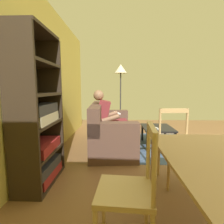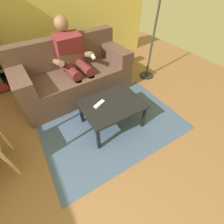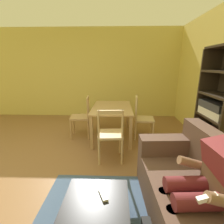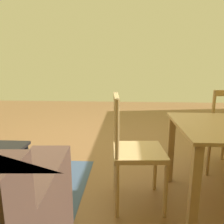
# 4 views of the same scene
# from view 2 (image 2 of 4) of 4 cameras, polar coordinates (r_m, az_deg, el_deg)

# --- Properties ---
(couch) EXTENTS (1.89, 0.94, 0.91)m
(couch) POSITION_cam_2_polar(r_m,az_deg,el_deg) (2.75, -14.24, 13.49)
(couch) COLOR brown
(couch) RESTS_ON ground_plane
(person_lounging) EXTENTS (0.61, 0.89, 1.19)m
(person_lounging) POSITION_cam_2_polar(r_m,az_deg,el_deg) (2.63, -14.50, 18.81)
(person_lounging) COLOR maroon
(person_lounging) RESTS_ON ground_plane
(coffee_table) EXTENTS (0.79, 0.62, 0.40)m
(coffee_table) POSITION_cam_2_polar(r_m,az_deg,el_deg) (2.02, 0.00, 2.12)
(coffee_table) COLOR black
(coffee_table) RESTS_ON ground_plane
(tv_remote) EXTENTS (0.18, 0.11, 0.02)m
(tv_remote) POSITION_cam_2_polar(r_m,az_deg,el_deg) (1.96, -4.85, 3.07)
(tv_remote) COLOR white
(tv_remote) RESTS_ON coffee_table
(area_rug) EXTENTS (2.00, 1.40, 0.01)m
(area_rug) POSITION_cam_2_polar(r_m,az_deg,el_deg) (2.27, 0.00, -4.28)
(area_rug) COLOR #3D5170
(area_rug) RESTS_ON ground_plane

